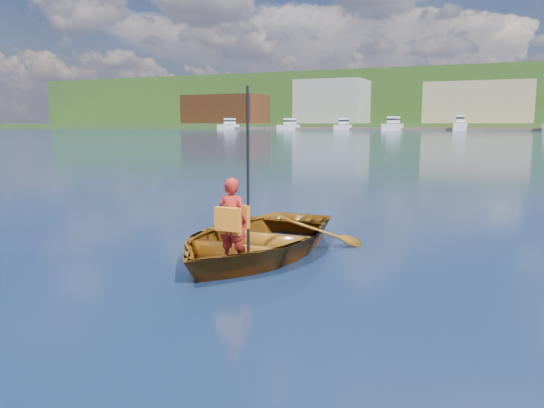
{
  "coord_description": "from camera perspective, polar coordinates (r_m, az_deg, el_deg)",
  "views": [
    {
      "loc": [
        2.18,
        -6.22,
        1.9
      ],
      "look_at": [
        -0.78,
        0.65,
        0.76
      ],
      "focal_mm": 35.0,
      "sensor_mm": 36.0,
      "label": 1
    }
  ],
  "objects": [
    {
      "name": "waterfront_buildings",
      "position": [
        171.61,
        20.33,
        10.07
      ],
      "size": [
        202.0,
        16.0,
        14.0
      ],
      "color": "maroon",
      "rests_on": "ground"
    },
    {
      "name": "ground",
      "position": [
        6.86,
        3.89,
        -7.45
      ],
      "size": [
        600.0,
        600.0,
        0.0
      ],
      "color": "#12273C",
      "rests_on": "ground"
    },
    {
      "name": "shoreline",
      "position": [
        242.99,
        23.17,
        9.94
      ],
      "size": [
        400.0,
        140.0,
        22.0
      ],
      "color": "#35531F",
      "rests_on": "ground"
    },
    {
      "name": "child_paddler",
      "position": [
        6.84,
        -4.24,
        -1.7
      ],
      "size": [
        0.42,
        0.34,
        2.27
      ],
      "color": "#A91F1B",
      "rests_on": "ground"
    },
    {
      "name": "dock",
      "position": [
        154.23,
        23.98,
        7.35
      ],
      "size": [
        160.05,
        7.89,
        0.8
      ],
      "color": "brown",
      "rests_on": "ground"
    },
    {
      "name": "rowboat",
      "position": [
        7.78,
        -1.92,
        -3.75
      ],
      "size": [
        2.75,
        3.77,
        0.76
      ],
      "color": "brown",
      "rests_on": "ground"
    },
    {
      "name": "marina_yachts",
      "position": [
        149.54,
        22.75,
        7.78
      ],
      "size": [
        143.63,
        13.1,
        4.41
      ],
      "color": "white",
      "rests_on": "ground"
    },
    {
      "name": "hillside_trees",
      "position": [
        241.04,
        19.58,
        11.78
      ],
      "size": [
        290.98,
        88.4,
        27.33
      ],
      "color": "#382314",
      "rests_on": "ground"
    }
  ]
}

